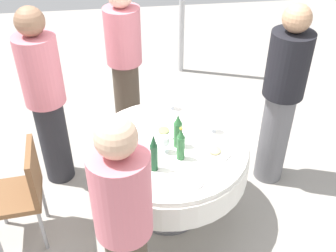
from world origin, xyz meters
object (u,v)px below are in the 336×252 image
wine_glass_right (171,98)px  bottle_dark_green_front (154,153)px  plate_rear (214,151)px  person_outer (282,97)px  wine_glass_inner (165,141)px  plate_mid (188,180)px  plate_south (164,132)px  chair_left (24,188)px  dining_table (168,159)px  plate_near (137,118)px  bottle_clear_outer (104,152)px  person_right (124,225)px  wine_glass_west (213,121)px  wine_glass_left (134,145)px  person_east (45,98)px  bottle_green_right (178,131)px  person_front (125,63)px  bottle_green_east (181,144)px

wine_glass_right → bottle_dark_green_front: bearing=163.6°
plate_rear → person_outer: size_ratio=0.15×
wine_glass_inner → plate_mid: 0.37m
plate_south → chair_left: chair_left is taller
dining_table → chair_left: (-0.11, 1.11, -0.07)m
plate_near → plate_mid: bearing=-159.6°
bottle_clear_outer → person_right: 0.65m
bottle_dark_green_front → plate_near: 0.66m
wine_glass_west → wine_glass_left: 0.68m
bottle_clear_outer → chair_left: size_ratio=0.36×
wine_glass_left → dining_table: bearing=-66.4°
wine_glass_right → chair_left: 1.38m
wine_glass_right → plate_near: wine_glass_right is taller
plate_near → person_east: size_ratio=0.13×
wine_glass_left → wine_glass_inner: size_ratio=1.11×
bottle_green_right → wine_glass_left: bottle_green_right is taller
chair_left → plate_south: bearing=-82.2°
bottle_green_right → plate_rear: bottle_green_right is taller
chair_left → wine_glass_inner: bearing=-94.1°
bottle_green_right → person_east: (0.61, 1.03, 0.00)m
person_outer → person_east: person_outer is taller
wine_glass_left → person_right: person_right is taller
plate_near → wine_glass_right: bearing=-69.0°
plate_south → person_east: size_ratio=0.14×
person_right → plate_rear: bearing=-111.4°
person_front → chair_left: person_front is taller
wine_glass_right → chair_left: bearing=116.5°
wine_glass_right → wine_glass_inner: 0.59m
bottle_green_east → person_right: size_ratio=0.17×
plate_near → plate_mid: size_ratio=0.94×
wine_glass_right → person_east: person_east is taller
wine_glass_inner → wine_glass_west: bearing=-63.8°
person_east → bottle_dark_green_front: bearing=-104.4°
plate_south → person_right: (-0.99, 0.35, 0.09)m
wine_glass_inner → person_outer: size_ratio=0.08×
bottle_dark_green_front → person_east: 1.19m
person_front → person_outer: bearing=-45.9°
wine_glass_inner → person_front: bearing=11.0°
wine_glass_left → plate_near: wine_glass_left is taller
plate_mid → person_outer: bearing=-51.2°
wine_glass_west → person_front: 1.21m
dining_table → bottle_dark_green_front: (-0.26, 0.13, 0.30)m
person_right → plate_near: bearing=-73.8°
wine_glass_inner → person_right: (-0.76, 0.33, 0.00)m
bottle_dark_green_front → chair_left: bottle_dark_green_front is taller
wine_glass_right → bottle_clear_outer: bearing=140.9°
bottle_green_right → plate_mid: bottle_green_right is taller
bottle_green_east → person_front: 1.36m
bottle_clear_outer → wine_glass_right: size_ratio=2.07×
plate_near → plate_south: bearing=-139.2°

